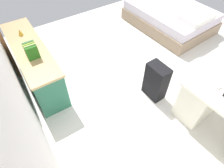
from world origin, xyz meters
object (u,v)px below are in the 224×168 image
at_px(credenza, 35,64).
at_px(computer_mouse, 219,86).
at_px(bed, 170,17).
at_px(suitcase_black, 156,81).
at_px(figurine_small, 20,32).

relative_size(credenza, computer_mouse, 18.00).
xyz_separation_m(bed, suitcase_black, (-1.44, 1.74, 0.08)).
bearing_deg(suitcase_black, bed, -52.90).
height_order(computer_mouse, figurine_small, figurine_small).
relative_size(bed, figurine_small, 18.04).
bearing_deg(bed, suitcase_black, 129.64).
bearing_deg(bed, credenza, 90.44).
bearing_deg(figurine_small, credenza, -179.76).
distance_m(bed, figurine_small, 3.31).
distance_m(bed, suitcase_black, 2.26).
relative_size(credenza, figurine_small, 16.36).
height_order(bed, figurine_small, figurine_small).
xyz_separation_m(credenza, figurine_small, (0.37, 0.00, 0.42)).
xyz_separation_m(bed, figurine_small, (0.34, 3.24, 0.55)).
bearing_deg(bed, figurine_small, 83.96).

